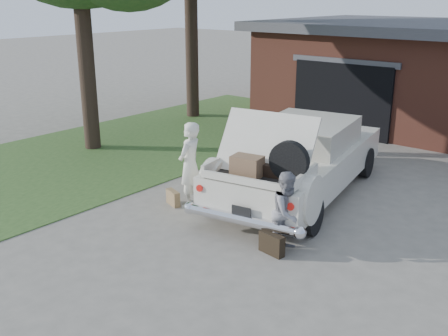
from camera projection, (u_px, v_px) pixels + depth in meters
The scene contains 7 objects.
ground at pixel (203, 233), 9.55m from camera, with size 90.00×90.00×0.00m, color gray.
grass_strip at pixel (131, 145), 15.08m from camera, with size 6.00×16.00×0.02m, color #2D4C1E.
sedan at pixel (300, 159), 11.17m from camera, with size 3.08×5.79×2.09m.
woman_left at pixel (190, 165), 10.53m from camera, with size 0.64×0.42×1.76m, color silver.
woman_right at pixel (288, 212), 8.70m from camera, with size 0.68×0.53×1.40m, color gray.
suitcase_left at pixel (173, 198), 10.79m from camera, with size 0.41×0.13×0.31m, color olive.
suitcase_right at pixel (272, 244), 8.74m from camera, with size 0.47×0.15×0.36m, color black.
Camera 1 is at (5.87, -6.43, 4.13)m, focal length 42.00 mm.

